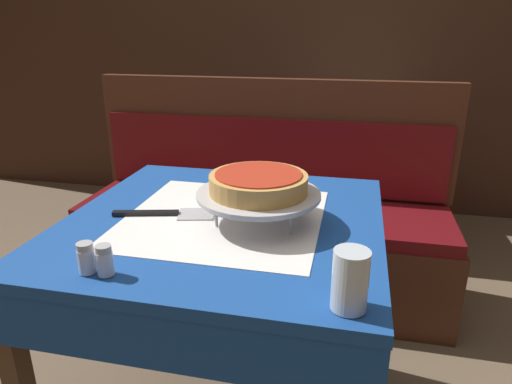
{
  "coord_description": "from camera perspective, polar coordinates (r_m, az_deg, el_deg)",
  "views": [
    {
      "loc": [
        0.35,
        -1.13,
        1.28
      ],
      "look_at": [
        0.1,
        -0.04,
        0.87
      ],
      "focal_mm": 32.0,
      "sensor_mm": 36.0,
      "label": 1
    }
  ],
  "objects": [
    {
      "name": "condiment_caddy",
      "position": [
        2.83,
        10.65,
        10.27
      ],
      "size": [
        0.12,
        0.12,
        0.16
      ],
      "color": "black",
      "rests_on": "dining_table_rear"
    },
    {
      "name": "pepper_shaker",
      "position": [
        1.04,
        -18.39,
        -8.12
      ],
      "size": [
        0.04,
        0.04,
        0.07
      ],
      "color": "silver",
      "rests_on": "dining_table_front"
    },
    {
      "name": "pizza_server",
      "position": [
        1.32,
        -10.96,
        -2.64
      ],
      "size": [
        0.29,
        0.12,
        0.01
      ],
      "color": "#BCBCC1",
      "rests_on": "dining_table_front"
    },
    {
      "name": "dining_table_front",
      "position": [
        1.33,
        -3.97,
        -7.19
      ],
      "size": [
        0.87,
        0.87,
        0.77
      ],
      "color": "#194799",
      "rests_on": "ground_plane"
    },
    {
      "name": "pizza_pan_stand",
      "position": [
        1.22,
        0.31,
        -0.48
      ],
      "size": [
        0.33,
        0.33,
        0.09
      ],
      "color": "#ADADB2",
      "rests_on": "dining_table_front"
    },
    {
      "name": "water_glass_near",
      "position": [
        0.88,
        11.69,
        -10.73
      ],
      "size": [
        0.07,
        0.07,
        0.12
      ],
      "color": "silver",
      "rests_on": "dining_table_front"
    },
    {
      "name": "deep_dish_pizza",
      "position": [
        1.21,
        0.31,
        1.15
      ],
      "size": [
        0.26,
        0.26,
        0.05
      ],
      "color": "tan",
      "rests_on": "pizza_pan_stand"
    },
    {
      "name": "salt_shaker",
      "position": [
        1.06,
        -20.47,
        -7.74
      ],
      "size": [
        0.04,
        0.04,
        0.07
      ],
      "color": "silver",
      "rests_on": "dining_table_front"
    },
    {
      "name": "back_wall_panel",
      "position": [
        3.33,
        6.98,
        18.52
      ],
      "size": [
        6.0,
        0.04,
        2.4
      ],
      "primitive_type": "cube",
      "color": "#3D2319",
      "rests_on": "ground_plane"
    },
    {
      "name": "dining_table_rear",
      "position": [
        2.9,
        11.78,
        7.18
      ],
      "size": [
        0.74,
        0.74,
        0.77
      ],
      "color": "beige",
      "rests_on": "ground_plane"
    },
    {
      "name": "booth_bench",
      "position": [
        2.28,
        0.88,
        -5.14
      ],
      "size": [
        1.79,
        0.52,
        1.04
      ],
      "color": "#4C2819",
      "rests_on": "ground_plane"
    }
  ]
}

